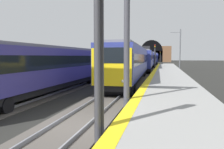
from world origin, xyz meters
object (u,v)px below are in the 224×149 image
Objects in this scene: train_adjacent_platform at (110,61)px; overhead_signal_gantry at (38,7)px; catenary_mast_near at (180,50)px; train_main_approaching at (149,59)px; railway_signal_far at (160,56)px; railway_signal_near at (98,38)px; railway_signal_mid at (155,56)px.

overhead_signal_gantry reaches higher than train_adjacent_platform.
train_adjacent_platform is 14.58m from catenary_mast_near.
railway_signal_far is at bearing 176.35° from train_main_approaching.
train_adjacent_platform is (-20.38, 5.16, -0.21)m from train_main_approaching.
catenary_mast_near reaches higher than railway_signal_near.
overhead_signal_gantry reaches higher than railway_signal_far.
railway_signal_near is at bearing -135.11° from overhead_signal_gantry.
railway_signal_mid is (8.70, -7.11, 0.97)m from train_adjacent_platform.
railway_signal_near is 6.73m from overhead_signal_gantry.
train_main_approaching is 10.37× the size of catenary_mast_near.
train_adjacent_platform is 6.36× the size of overhead_signal_gantry.
catenary_mast_near reaches higher than train_adjacent_platform.
overhead_signal_gantry is at bearing -2.63° from railway_signal_far.
railway_signal_far reaches higher than train_main_approaching.
train_main_approaching is at bearing -3.19° from overhead_signal_gantry.
railway_signal_near is (-30.53, -7.11, 1.34)m from train_adjacent_platform.
train_main_approaching is 15.98× the size of railway_signal_far.
railway_signal_mid is at bearing 142.01° from train_adjacent_platform.
train_adjacent_platform is at bearing 5.68° from overhead_signal_gantry.
train_adjacent_platform is 10.35× the size of railway_signal_near.
overhead_signal_gantry is (4.55, 4.53, 2.00)m from railway_signal_near.
train_main_approaching is 50.96m from railway_signal_near.
catenary_mast_near is at bearing 4.18° from railway_signal_far.
railway_signal_near is at bearing 173.09° from catenary_mast_near.
catenary_mast_near is (8.30, -11.82, 2.02)m from train_adjacent_platform.
railway_signal_near is at bearing 14.41° from train_adjacent_platform.
railway_signal_near is 0.72× the size of catenary_mast_near.
train_main_approaching is at bearing 28.85° from catenary_mast_near.
railway_signal_far is (64.07, 0.00, 0.07)m from railway_signal_mid.
railway_signal_far is 64.65m from catenary_mast_near.
train_main_approaching is 8.89× the size of overhead_signal_gantry.
train_main_approaching is 1.40× the size of train_adjacent_platform.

